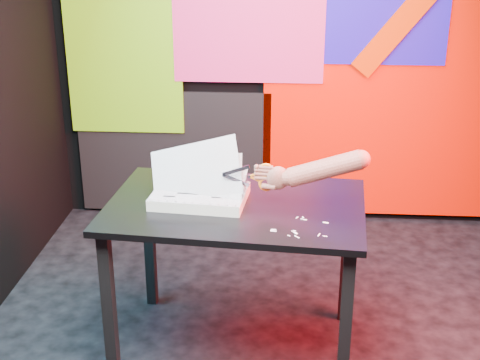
{
  "coord_description": "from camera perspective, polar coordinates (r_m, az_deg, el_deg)",
  "views": [
    {
      "loc": [
        -0.0,
        -2.75,
        1.93
      ],
      "look_at": [
        -0.2,
        -0.06,
        0.87
      ],
      "focal_mm": 50.0,
      "sensor_mm": 36.0,
      "label": 1
    }
  ],
  "objects": [
    {
      "name": "backdrop",
      "position": [
        4.33,
        4.87,
        8.37
      ],
      "size": [
        2.88,
        0.05,
        2.08
      ],
      "color": "#F31100",
      "rests_on": "ground"
    },
    {
      "name": "scissors",
      "position": [
        2.89,
        1.92,
        0.25
      ],
      "size": [
        0.23,
        0.03,
        0.13
      ],
      "rotation": [
        0.0,
        0.0,
        -0.1
      ],
      "color": "#9999AE",
      "rests_on": "printout_stack"
    },
    {
      "name": "room",
      "position": [
        2.81,
        4.12,
        9.48
      ],
      "size": [
        3.01,
        3.01,
        2.71
      ],
      "color": "black",
      "rests_on": "ground"
    },
    {
      "name": "hand_forearm",
      "position": [
        2.85,
        6.58,
        0.85
      ],
      "size": [
        0.48,
        0.12,
        0.2
      ],
      "rotation": [
        0.0,
        0.0,
        -0.1
      ],
      "color": "#AA6357",
      "rests_on": "work_table"
    },
    {
      "name": "paper_clippings",
      "position": [
        2.75,
        5.14,
        -4.08
      ],
      "size": [
        0.24,
        0.21,
        0.0
      ],
      "color": "white",
      "rests_on": "work_table"
    },
    {
      "name": "work_table",
      "position": [
        3.01,
        -0.35,
        -3.7
      ],
      "size": [
        1.19,
        0.85,
        0.75
      ],
      "rotation": [
        0.0,
        0.0,
        -0.08
      ],
      "color": "black",
      "rests_on": "ground"
    },
    {
      "name": "printout_stack",
      "position": [
        2.99,
        -3.45,
        -1.26
      ],
      "size": [
        0.46,
        0.34,
        0.31
      ],
      "rotation": [
        0.0,
        0.0,
        -0.09
      ],
      "color": "silver",
      "rests_on": "work_table"
    }
  ]
}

